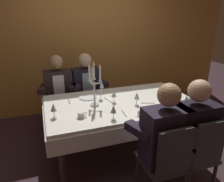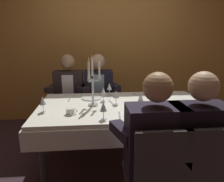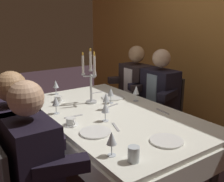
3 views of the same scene
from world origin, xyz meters
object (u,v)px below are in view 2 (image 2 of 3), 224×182
Objects in this scene: wine_glass_6 at (43,101)px; coffee_cup_1 at (138,116)px; dinner_plate_1 at (186,103)px; dining_table at (124,114)px; seated_diner_3 at (198,139)px; wine_glass_2 at (103,92)px; dinner_plate_2 at (161,114)px; wine_glass_4 at (116,95)px; wine_glass_5 at (201,105)px; seated_diner_2 at (155,141)px; wine_glass_0 at (109,87)px; water_tumbler_0 at (210,109)px; seated_diner_0 at (69,88)px; wine_glass_1 at (103,107)px; candelabra at (93,84)px; coffee_cup_0 at (70,112)px; wine_glass_3 at (141,98)px; dinner_plate_0 at (92,98)px; seated_diner_1 at (98,88)px.

wine_glass_6 is 0.95m from coffee_cup_1.
dinner_plate_1 is at bearing 32.71° from coffee_cup_1.
seated_diner_3 is at bearing -64.81° from dining_table.
wine_glass_2 is at bearing 169.77° from dinner_plate_1.
dining_table is 0.73m from dinner_plate_1.
dinner_plate_1 is at bearing 39.29° from dinner_plate_2.
wine_glass_4 and wine_glass_5 have the same top height.
wine_glass_4 is 0.13× the size of seated_diner_2.
seated_diner_2 reaches higher than wine_glass_0.
seated_diner_0 is at bearing 139.79° from water_tumbler_0.
wine_glass_5 is at bearing -1.12° from wine_glass_1.
candelabra is at bearing 133.65° from coffee_cup_1.
wine_glass_0 reaches higher than dining_table.
coffee_cup_0 is at bearing -122.90° from wine_glass_0.
wine_glass_4 is at bearing -55.14° from seated_diner_0.
wine_glass_1 is 0.13× the size of seated_diner_0.
dinner_plate_2 is (0.66, -0.35, -0.24)m from candelabra.
coffee_cup_1 is 0.45m from seated_diner_2.
coffee_cup_1 is at bearing 93.73° from seated_diner_2.
wine_glass_3 is at bearing 73.40° from coffee_cup_1.
wine_glass_2 is at bearing -42.30° from dinner_plate_0.
seated_diner_1 is (0.09, 0.89, -0.25)m from candelabra.
dinner_plate_1 is 0.92m from seated_diner_3.
coffee_cup_0 is (-0.88, 0.08, 0.02)m from dinner_plate_2.
dinner_plate_2 is at bearing -28.00° from candelabra.
candelabra is at bearing 162.76° from wine_glass_3.
wine_glass_3 is at bearing 0.98° from wine_glass_6.
wine_glass_6 is (-1.50, 0.27, 0.00)m from wine_glass_5.
dinner_plate_1 is at bearing -1.87° from wine_glass_4.
seated_diner_3 is at bearing -66.89° from wine_glass_0.
wine_glass_5 is at bearing -34.22° from dining_table.
seated_diner_1 reaches higher than wine_glass_1.
wine_glass_4 is at bearing -44.73° from dinner_plate_0.
wine_glass_0 is 0.92m from wine_glass_6.
water_tumbler_0 is 1.96m from seated_diner_0.
seated_diner_0 and seated_diner_1 have the same top height.
seated_diner_3 reaches higher than coffee_cup_1.
candelabra is 0.45× the size of seated_diner_2.
seated_diner_2 is (-0.21, -0.53, -0.01)m from dinner_plate_2.
coffee_cup_1 is at bearing -59.88° from seated_diner_0.
wine_glass_4 is (-0.24, 0.17, 0.00)m from wine_glass_3.
wine_glass_3 is (0.15, -0.16, 0.23)m from dining_table.
wine_glass_5 reaches higher than dinner_plate_1.
dinner_plate_0 is at bearing -99.50° from seated_diner_1.
seated_diner_0 and seated_diner_3 have the same top height.
dining_table is 11.83× the size of wine_glass_2.
wine_glass_1 is at bearing -71.14° from seated_diner_0.
wine_glass_6 is 0.13× the size of seated_diner_3.
wine_glass_2 is 1.09m from seated_diner_2.
seated_diner_2 reaches higher than wine_glass_4.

